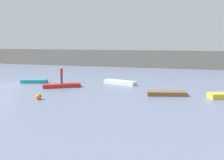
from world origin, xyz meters
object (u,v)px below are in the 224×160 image
Objects in this scene: rowboat_brown at (167,93)px; mooring_buoy at (39,97)px; rowboat_teal at (34,81)px; rowboat_red at (62,86)px; person_red_shirt at (61,74)px; rowboat_white at (120,82)px.

rowboat_brown is 11.28m from mooring_buoy.
rowboat_red is at bearing -36.82° from rowboat_teal.
rowboat_red is at bearing 0.00° from person_red_shirt.
rowboat_white is 10.61m from mooring_buoy.
rowboat_white is 7.70× the size of mooring_buoy.
rowboat_white is (5.39, 3.86, 0.01)m from rowboat_red.
rowboat_teal is at bearing -150.94° from rowboat_white.
rowboat_red reaches higher than rowboat_teal.
rowboat_teal is 0.85× the size of rowboat_brown.
rowboat_red is 1.01× the size of rowboat_white.
rowboat_red is at bearing 162.08° from rowboat_brown.
mooring_buoy is (-10.21, -4.81, 0.06)m from rowboat_brown.
rowboat_brown is at bearing -25.55° from rowboat_teal.
rowboat_red is 6.63m from rowboat_white.
person_red_shirt reaches higher than rowboat_brown.
rowboat_teal reaches higher than rowboat_brown.
person_red_shirt is at bearing 98.61° from mooring_buoy.
person_red_shirt is (-5.39, -3.86, 1.21)m from rowboat_white.
rowboat_red is 7.81× the size of mooring_buoy.
mooring_buoy is (0.87, -5.74, 0.05)m from rowboat_red.
rowboat_red is 5.80m from mooring_buoy.
rowboat_teal is 1.64× the size of person_red_shirt.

